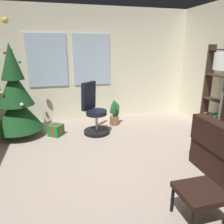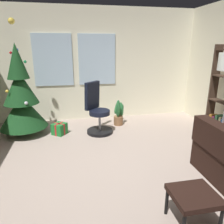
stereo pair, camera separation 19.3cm
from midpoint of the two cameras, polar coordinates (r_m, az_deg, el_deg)
ground_plane at (r=3.19m, az=-0.27°, el=-18.21°), size 5.20×5.55×0.10m
wall_back_with_windows at (r=5.40m, az=-8.13°, el=12.31°), size 5.20×0.12×2.70m
footstool at (r=2.51m, az=20.33°, el=-19.95°), size 0.46×0.42×0.38m
holiday_tree at (r=4.72m, az=-25.38°, el=2.98°), size 0.97×0.97×2.31m
gift_box_green at (r=4.66m, az=-15.95°, el=-4.68°), size 0.36×0.36×0.24m
office_chair at (r=4.55m, az=-6.05°, el=-0.48°), size 0.59×0.59×1.10m
bookshelf at (r=4.79m, az=25.09°, el=3.61°), size 0.18×0.64×1.84m
potted_plant at (r=5.06m, az=-0.36°, el=-0.39°), size 0.29×0.44×0.65m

